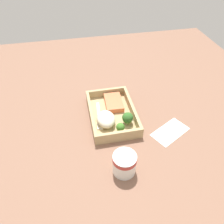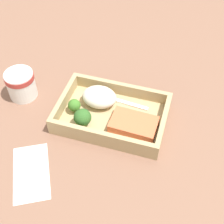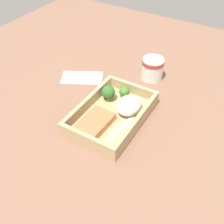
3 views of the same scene
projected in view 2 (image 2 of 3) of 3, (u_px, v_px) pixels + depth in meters
The scene contains 10 objects.
ground_plane at pixel (112, 121), 81.62cm from camera, with size 160.00×160.00×2.00cm, color brown.
takeout_tray at pixel (112, 117), 80.42cm from camera, with size 27.40×18.22×1.20cm, color tan.
tray_rim at pixel (112, 111), 78.63cm from camera, with size 27.40×18.22×3.54cm.
salmon_fillet at pixel (134, 124), 76.69cm from camera, with size 11.39×7.18×2.26cm, color #DE6A41.
mashed_potatoes at pixel (99, 97), 81.15cm from camera, with size 9.10×7.20×4.68cm, color beige.
broccoli_floret_1 at pixel (83, 118), 75.84cm from camera, with size 4.37×4.37×5.15cm.
broccoli_floret_2 at pixel (74, 105), 79.41cm from camera, with size 3.28×3.28×3.89cm.
fork at pixel (116, 100), 83.38cm from camera, with size 15.88×3.02×0.44cm.
paper_cup at pixel (21, 83), 83.40cm from camera, with size 7.81×7.81×7.74cm.
receipt_slip at pixel (31, 172), 70.33cm from camera, with size 7.93×14.73×0.24cm, color white.
Camera 2 is at (-15.08, 49.70, 62.01)cm, focal length 50.00 mm.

